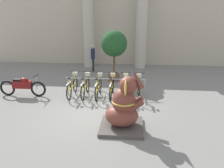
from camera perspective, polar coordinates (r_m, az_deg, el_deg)
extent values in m
plane|color=slate|center=(7.84, -3.96, -7.86)|extent=(60.00, 60.00, 0.00)
cube|color=#BCB29E|center=(15.64, 1.03, 16.10)|extent=(20.00, 0.20, 6.00)
cylinder|color=#BCB7A8|center=(14.91, -6.14, 14.03)|extent=(0.71, 0.71, 5.00)
cylinder|color=#BCB7A8|center=(14.63, 7.69, 13.91)|extent=(0.71, 0.71, 5.00)
cylinder|color=gray|center=(9.83, -11.53, -0.53)|extent=(0.05, 0.05, 0.75)
cylinder|color=gray|center=(9.44, 8.51, -1.12)|extent=(0.05, 0.05, 0.75)
cylinder|color=gray|center=(9.38, -1.74, 1.34)|extent=(3.47, 0.04, 0.04)
torus|color=black|center=(10.12, -9.55, -0.09)|extent=(0.05, 0.69, 0.69)
torus|color=black|center=(9.18, -11.16, -2.00)|extent=(0.05, 0.69, 0.69)
cube|color=yellow|center=(9.63, -10.33, -0.71)|extent=(0.04, 0.93, 0.04)
cube|color=#BCBCBC|center=(9.07, -11.29, 0.15)|extent=(0.06, 0.57, 0.03)
cylinder|color=yellow|center=(9.19, -11.09, -0.22)|extent=(0.03, 0.03, 0.53)
cube|color=black|center=(9.11, -11.19, 1.51)|extent=(0.08, 0.18, 0.04)
cylinder|color=yellow|center=(9.99, -9.70, 1.57)|extent=(0.03, 0.03, 0.63)
cylinder|color=black|center=(9.91, -9.79, 3.32)|extent=(0.48, 0.03, 0.03)
cube|color=#BCBCBC|center=(10.04, -9.61, 2.69)|extent=(0.20, 0.16, 0.14)
torus|color=black|center=(9.98, -6.37, -0.19)|extent=(0.05, 0.69, 0.69)
torus|color=black|center=(9.03, -7.67, -2.15)|extent=(0.05, 0.69, 0.69)
cube|color=yellow|center=(9.49, -7.00, -0.84)|extent=(0.04, 0.93, 0.04)
cube|color=#BCBCBC|center=(8.92, -7.76, 0.03)|extent=(0.06, 0.57, 0.03)
cylinder|color=yellow|center=(9.04, -7.60, -0.34)|extent=(0.03, 0.03, 0.53)
cube|color=black|center=(8.95, -7.67, 1.41)|extent=(0.08, 0.18, 0.04)
cylinder|color=yellow|center=(9.85, -6.48, 1.48)|extent=(0.03, 0.03, 0.63)
cylinder|color=black|center=(9.77, -6.54, 3.26)|extent=(0.48, 0.03, 0.03)
cube|color=#BCBCBC|center=(9.90, -6.40, 2.62)|extent=(0.20, 0.16, 0.14)
torus|color=black|center=(9.85, -3.14, -0.35)|extent=(0.05, 0.69, 0.69)
torus|color=black|center=(8.89, -4.10, -2.35)|extent=(0.05, 0.69, 0.69)
cube|color=yellow|center=(9.35, -3.60, -1.01)|extent=(0.04, 0.93, 0.04)
cube|color=#BCBCBC|center=(8.77, -4.15, -0.14)|extent=(0.06, 0.57, 0.03)
cylinder|color=yellow|center=(8.89, -4.04, -0.52)|extent=(0.03, 0.03, 0.53)
cube|color=black|center=(8.81, -4.08, 1.26)|extent=(0.08, 0.18, 0.04)
cylinder|color=yellow|center=(9.72, -3.20, 1.35)|extent=(0.03, 0.03, 0.63)
cylinder|color=black|center=(9.64, -3.23, 3.15)|extent=(0.48, 0.03, 0.03)
cube|color=#BCBCBC|center=(9.77, -3.13, 2.50)|extent=(0.20, 0.16, 0.14)
torus|color=black|center=(9.81, 0.21, -0.40)|extent=(0.05, 0.69, 0.69)
torus|color=black|center=(8.84, -0.39, -2.42)|extent=(0.05, 0.69, 0.69)
cube|color=yellow|center=(9.31, -0.07, -1.06)|extent=(0.04, 0.93, 0.04)
cube|color=#BCBCBC|center=(8.72, -0.40, -0.20)|extent=(0.06, 0.57, 0.03)
cylinder|color=yellow|center=(8.85, -0.33, -0.57)|extent=(0.03, 0.03, 0.53)
cube|color=black|center=(8.76, -0.33, 1.22)|extent=(0.08, 0.18, 0.04)
cylinder|color=yellow|center=(9.68, 0.19, 1.31)|extent=(0.03, 0.03, 0.63)
cylinder|color=black|center=(9.60, 0.19, 3.11)|extent=(0.48, 0.03, 0.03)
cube|color=#BCBCBC|center=(9.73, 0.25, 2.46)|extent=(0.20, 0.16, 0.14)
torus|color=black|center=(9.78, 3.57, -0.49)|extent=(0.05, 0.69, 0.69)
torus|color=black|center=(8.81, 3.34, -2.52)|extent=(0.05, 0.69, 0.69)
cube|color=yellow|center=(9.28, 3.47, -1.16)|extent=(0.04, 0.93, 0.04)
cube|color=#BCBCBC|center=(8.69, 3.38, -0.29)|extent=(0.06, 0.57, 0.03)
cylinder|color=yellow|center=(8.82, 3.39, -0.67)|extent=(0.03, 0.03, 0.53)
cube|color=black|center=(8.73, 3.43, 1.13)|extent=(0.08, 0.18, 0.04)
cylinder|color=yellow|center=(9.65, 3.60, 1.22)|extent=(0.03, 0.03, 0.63)
cylinder|color=black|center=(9.57, 3.63, 3.04)|extent=(0.48, 0.03, 0.03)
cube|color=#BCBCBC|center=(9.70, 3.64, 2.38)|extent=(0.20, 0.16, 0.14)
torus|color=black|center=(9.75, 6.94, -0.65)|extent=(0.05, 0.69, 0.69)
torus|color=black|center=(8.77, 7.09, -2.71)|extent=(0.05, 0.69, 0.69)
cube|color=yellow|center=(9.24, 7.02, -1.33)|extent=(0.04, 0.93, 0.04)
cube|color=#BCBCBC|center=(8.66, 7.18, -0.47)|extent=(0.06, 0.57, 0.03)
cylinder|color=yellow|center=(8.78, 7.14, -0.84)|extent=(0.03, 0.03, 0.53)
cube|color=black|center=(8.70, 7.21, 0.95)|extent=(0.08, 0.18, 0.04)
cylinder|color=yellow|center=(9.62, 7.01, 1.07)|extent=(0.03, 0.03, 0.63)
cylinder|color=black|center=(9.53, 7.08, 2.89)|extent=(0.48, 0.03, 0.03)
cube|color=#BCBCBC|center=(9.67, 7.04, 2.23)|extent=(0.20, 0.16, 0.14)
cube|color=#4C4742|center=(6.90, 2.52, -10.99)|extent=(1.31, 1.31, 0.11)
ellipsoid|color=brown|center=(6.73, 2.56, -8.11)|extent=(1.02, 0.90, 0.66)
ellipsoid|color=brown|center=(6.55, 3.14, -4.58)|extent=(0.72, 0.66, 0.84)
sphere|color=brown|center=(6.38, 4.29, -0.38)|extent=(0.54, 0.54, 0.54)
ellipsoid|color=gold|center=(6.63, 3.72, 0.34)|extent=(0.08, 0.38, 0.45)
ellipsoid|color=gold|center=(6.12, 3.56, -1.12)|extent=(0.08, 0.38, 0.45)
cone|color=brown|center=(6.31, 6.50, 1.55)|extent=(0.46, 0.19, 0.67)
cylinder|color=brown|center=(6.72, 5.99, -4.90)|extent=(0.53, 0.18, 0.47)
cylinder|color=brown|center=(6.44, 6.01, -5.90)|extent=(0.53, 0.18, 0.47)
torus|color=gold|center=(6.55, 3.14, -4.58)|extent=(0.74, 0.74, 0.05)
torus|color=black|center=(9.88, -18.72, -1.24)|extent=(0.68, 0.09, 0.68)
torus|color=black|center=(10.51, -25.64, -0.95)|extent=(0.68, 0.09, 0.68)
cube|color=maroon|center=(10.13, -22.40, -0.13)|extent=(0.83, 0.22, 0.32)
ellipsoid|color=maroon|center=(10.03, -22.03, 0.95)|extent=(0.40, 0.20, 0.20)
cube|color=black|center=(10.16, -23.43, 0.98)|extent=(0.36, 0.18, 0.08)
cylinder|color=#99999E|center=(9.82, -19.14, 0.32)|extent=(0.04, 0.04, 0.56)
cylinder|color=black|center=(9.74, -19.31, 2.01)|extent=(0.03, 0.55, 0.03)
cylinder|color=#28282D|center=(13.86, -4.88, 5.06)|extent=(0.11, 0.11, 0.81)
cylinder|color=#28282D|center=(13.69, -5.01, 4.91)|extent=(0.11, 0.11, 0.81)
cube|color=#1E284C|center=(13.64, -5.02, 7.87)|extent=(0.20, 0.32, 0.60)
sphere|color=tan|center=(13.58, -5.07, 9.67)|extent=(0.22, 0.22, 0.22)
cylinder|color=#1E284C|center=(13.83, -4.88, 8.13)|extent=(0.07, 0.07, 0.54)
cylinder|color=#1E284C|center=(13.45, -5.18, 7.86)|extent=(0.07, 0.07, 0.54)
cylinder|color=brown|center=(11.76, 0.54, 1.77)|extent=(0.61, 0.61, 0.36)
cylinder|color=brown|center=(11.59, 0.55, 5.19)|extent=(0.10, 0.10, 1.08)
sphere|color=#1E4C23|center=(11.41, 0.57, 10.50)|extent=(1.34, 1.34, 1.34)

